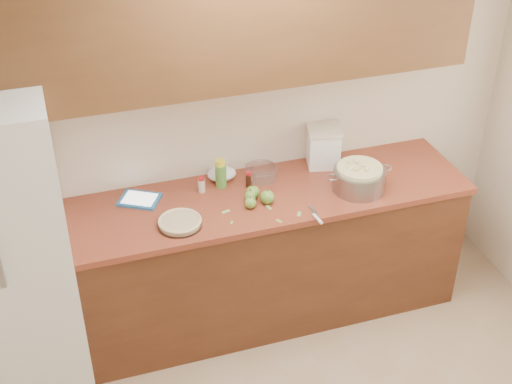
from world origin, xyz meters
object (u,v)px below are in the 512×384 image
object	(u,v)px
colander	(359,178)
tablet	(140,199)
pie	(180,222)
flour_canister	(323,146)

from	to	relation	value
colander	tablet	size ratio (longest dim) A/B	1.46
pie	flour_canister	size ratio (longest dim) A/B	0.99
tablet	pie	bearing A→B (deg)	-31.26
colander	tablet	bearing A→B (deg)	167.65
flour_canister	tablet	world-z (taller)	flour_canister
colander	flour_canister	world-z (taller)	flour_canister
pie	flour_canister	world-z (taller)	flour_canister
flour_canister	tablet	size ratio (longest dim) A/B	0.90
flour_canister	tablet	distance (m)	1.20
pie	tablet	bearing A→B (deg)	118.44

